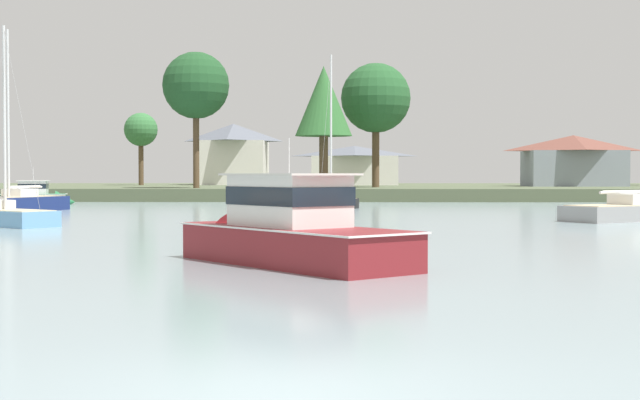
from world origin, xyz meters
name	(u,v)px	position (x,y,z in m)	size (l,w,h in m)	color
ground_plane	(283,390)	(0.00, 0.00, 0.00)	(418.17, 418.17, 0.00)	gray
far_shore_bank	(333,190)	(0.00, 99.29, 0.61)	(188.18, 50.54, 1.21)	#4C563D
sailboat_black	(333,207)	(0.28, 56.00, 0.24)	(3.93, 7.74, 11.70)	black
sailboat_navy	(16,208)	(-21.73, 52.46, 0.28)	(5.33, 9.33, 13.21)	navy
cruiser_green	(38,199)	(-24.90, 66.92, 0.49)	(6.86, 3.26, 3.96)	#236B3D
sailboat_grey	(639,215)	(17.68, 41.46, 0.29)	(9.85, 7.61, 14.67)	gray
cruiser_maroon	(277,241)	(-1.15, 16.20, 0.64)	(7.99, 8.98, 4.67)	maroon
mooring_buoy_white	(229,220)	(-5.41, 39.89, 0.07)	(0.36, 0.36, 0.42)	white
mooring_buoy_green	(283,218)	(-2.59, 42.77, 0.06)	(0.32, 0.32, 0.37)	#1E8C47
shore_tree_far_right	(196,86)	(-13.27, 79.06, 11.19)	(6.53, 6.53, 13.30)	brown
shore_tree_right_mid	(376,99)	(4.50, 84.54, 10.38)	(7.19, 7.19, 12.82)	brown
shore_tree_inland_b	(324,102)	(-0.78, 78.36, 9.53)	(5.53, 5.53, 11.82)	brown
shore_tree_center_left	(141,131)	(-23.44, 101.15, 7.88)	(4.07, 4.07, 8.82)	brown
cottage_near_water	(233,153)	(-12.71, 106.26, 5.21)	(9.00, 10.19, 7.74)	silver
cottage_eastern	(573,160)	(27.10, 93.48, 4.17)	(11.30, 7.97, 5.73)	gray
cottage_behind_trees	(354,165)	(2.63, 104.39, 3.73)	(11.35, 8.40, 4.87)	silver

